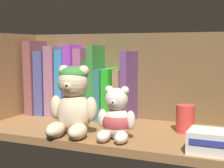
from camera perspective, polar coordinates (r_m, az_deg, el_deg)
name	(u,v)px	position (r cm, az deg, el deg)	size (l,w,h in cm)	color
shelf_board	(120,133)	(92.10, 1.30, -8.25)	(74.33, 30.72, 2.00)	olive
shelf_back_panel	(139,80)	(104.59, 4.61, 0.75)	(76.73, 1.20, 28.10)	brown
shelf_side_panel_left	(5,79)	(109.70, -17.39, 0.74)	(1.60, 33.12, 28.10)	olive
book_0	(40,77)	(117.32, -11.94, 1.17)	(2.96, 14.13, 23.85)	brown
book_1	(49,82)	(115.48, -10.50, 0.33)	(3.24, 12.96, 20.67)	#454784
book_2	(58,80)	(113.37, -8.95, 0.66)	(3.34, 12.24, 22.30)	#956079
book_3	(67,82)	(111.64, -7.46, 0.27)	(2.67, 11.67, 21.03)	#327CC1
book_4	(76,80)	(110.02, -6.08, 0.61)	(2.65, 11.65, 22.59)	purple
book_5	(84,82)	(108.58, -4.65, 0.27)	(2.73, 9.26, 21.53)	#A4577C
book_6	(92,89)	(107.56, -3.38, -0.77)	(1.78, 9.91, 17.85)	#266B25
book_7	(99,82)	(106.28, -2.26, 0.41)	(2.06, 12.49, 22.46)	#357F34
book_8	(106,93)	(105.63, -1.02, -1.55)	(2.15, 14.05, 15.43)	#2C7068
book_9	(114,93)	(104.57, 0.29, -1.58)	(2.27, 14.15, 15.60)	green
book_10	(123,94)	(103.47, 1.80, -1.74)	(2.81, 10.14, 15.34)	#A06E52
book_11	(132,86)	(102.12, 3.29, -0.31)	(2.05, 14.61, 20.80)	#643E76
teddy_bear_larger	(73,102)	(86.32, -6.56, -2.98)	(12.90, 13.29, 17.46)	beige
teddy_bear_smaller	(116,119)	(81.68, 0.72, -5.79)	(9.45, 9.96, 12.82)	beige
pillar_candle	(185,119)	(90.53, 12.14, -5.69)	(4.82, 4.82, 7.12)	#C63833
small_product_box	(212,142)	(75.16, 16.32, -9.22)	(9.53, 7.62, 4.71)	silver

